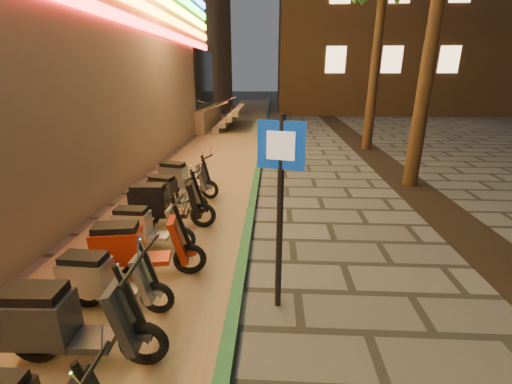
# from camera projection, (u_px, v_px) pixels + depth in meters

# --- Properties ---
(parking_strip) EXTENTS (3.40, 60.00, 0.01)m
(parking_strip) POSITION_uv_depth(u_px,v_px,m) (216.00, 158.00, 13.13)
(parking_strip) COLOR #8C7251
(parking_strip) RESTS_ON ground
(green_curb) EXTENTS (0.18, 60.00, 0.10)m
(green_curb) POSITION_uv_depth(u_px,v_px,m) (260.00, 158.00, 13.03)
(green_curb) COLOR #225C37
(green_curb) RESTS_ON ground
(planting_strip) EXTENTS (1.20, 40.00, 0.02)m
(planting_strip) POSITION_uv_depth(u_px,v_px,m) (441.00, 211.00, 8.11)
(planting_strip) COLOR black
(planting_strip) RESTS_ON ground
(pedestrian_sign) EXTENTS (0.58, 0.18, 2.66)m
(pedestrian_sign) POSITION_uv_depth(u_px,v_px,m) (280.00, 190.00, 4.27)
(pedestrian_sign) COLOR black
(pedestrian_sign) RESTS_ON ground
(scooter_5) EXTENTS (1.81, 0.63, 1.28)m
(scooter_5) POSITION_uv_depth(u_px,v_px,m) (62.00, 322.00, 3.70)
(scooter_5) COLOR black
(scooter_5) RESTS_ON ground
(scooter_6) EXTENTS (1.54, 0.54, 1.09)m
(scooter_6) POSITION_uv_depth(u_px,v_px,m) (104.00, 279.00, 4.61)
(scooter_6) COLOR black
(scooter_6) RESTS_ON ground
(scooter_7) EXTENTS (1.74, 0.73, 1.22)m
(scooter_7) POSITION_uv_depth(u_px,v_px,m) (136.00, 247.00, 5.34)
(scooter_7) COLOR black
(scooter_7) RESTS_ON ground
(scooter_8) EXTENTS (1.49, 0.52, 1.05)m
(scooter_8) POSITION_uv_depth(u_px,v_px,m) (145.00, 226.00, 6.25)
(scooter_8) COLOR black
(scooter_8) RESTS_ON ground
(scooter_9) EXTENTS (1.76, 0.62, 1.24)m
(scooter_9) POSITION_uv_depth(u_px,v_px,m) (162.00, 204.00, 7.10)
(scooter_9) COLOR black
(scooter_9) RESTS_ON ground
(scooter_10) EXTENTS (1.50, 0.75, 1.06)m
(scooter_10) POSITION_uv_depth(u_px,v_px,m) (171.00, 192.00, 8.06)
(scooter_10) COLOR black
(scooter_10) RESTS_ON ground
(scooter_11) EXTENTS (1.63, 0.82, 1.16)m
(scooter_11) POSITION_uv_depth(u_px,v_px,m) (182.00, 178.00, 9.00)
(scooter_11) COLOR black
(scooter_11) RESTS_ON ground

